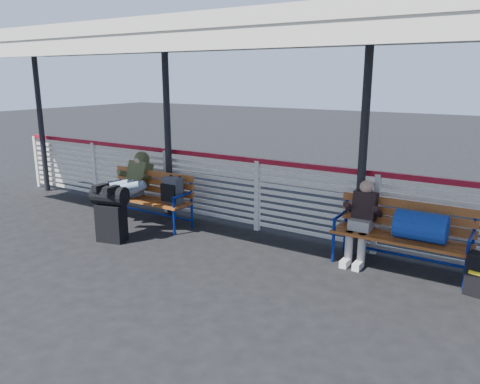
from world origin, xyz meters
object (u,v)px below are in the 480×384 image
Objects in this scene: bench_right at (413,228)px; bench_left at (155,192)px; luggage_stack at (111,211)px; traveler_man at (126,185)px; companion_person at (361,220)px.

bench_left is at bearing -176.11° from bench_right.
bench_right reaches higher than luggage_stack.
traveler_man reaches higher than companion_person.
bench_left is at bearing 46.39° from traveler_man.
bench_left reaches higher than luggage_stack.
bench_right is 1.10× the size of traveler_man.
bench_right is 0.70m from companion_person.
companion_person is at bearing 4.66° from bench_left.
bench_right is (4.29, 0.29, 0.02)m from bench_left.
luggage_stack is 3.82m from companion_person.
companion_person reaches higher than bench_left.
companion_person is at bearing 9.27° from traveler_man.
bench_left is 1.57× the size of companion_person.
traveler_man reaches higher than bench_left.
bench_left is 4.30m from bench_right.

